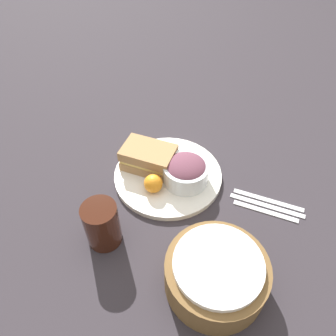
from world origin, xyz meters
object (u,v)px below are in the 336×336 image
plate (168,175)px  dressing_cup (181,153)px  bread_basket (216,274)px  drink_glass (102,224)px  sandwich (149,158)px  knife (267,205)px  spoon (266,211)px  salad_bowl (186,171)px  fork (268,200)px

plate → dressing_cup: dressing_cup is taller
plate → bread_basket: 0.30m
drink_glass → sandwich: bearing=-111.2°
dressing_cup → bread_basket: size_ratio=0.31×
knife → spoon: 0.02m
knife → spoon: same height
salad_bowl → dressing_cup: salad_bowl is taller
sandwich → knife: size_ratio=0.85×
salad_bowl → fork: salad_bowl is taller
bread_basket → knife: bearing=-125.5°
sandwich → fork: (-0.30, 0.10, -0.04)m
knife → bread_basket: bearing=-105.7°
knife → sandwich: bearing=178.8°
plate → sandwich: bearing=-26.5°
plate → drink_glass: (0.13, 0.19, 0.05)m
salad_bowl → spoon: 0.21m
dressing_cup → drink_glass: drink_glass is taller
sandwich → knife: bearing=159.0°
salad_bowl → drink_glass: bearing=43.3°
drink_glass → spoon: size_ratio=0.71×
drink_glass → plate: bearing=-125.4°
sandwich → salad_bowl: size_ratio=1.33×
drink_glass → knife: 0.39m
plate → fork: (-0.25, 0.07, -0.00)m
dressing_cup → fork: dressing_cup is taller
drink_glass → fork: (-0.38, -0.12, -0.05)m
sandwich → spoon: sandwich is taller
dressing_cup → knife: 0.26m
spoon → dressing_cup: bearing=161.3°
salad_bowl → knife: size_ratio=0.64×
bread_basket → sandwich: bearing=-63.7°
fork → knife: same height
plate → sandwich: sandwich is taller
fork → drink_glass: bearing=-143.1°
sandwich → spoon: (-0.29, 0.13, -0.04)m
salad_bowl → knife: 0.21m
spoon → knife: bearing=90.0°
dressing_cup → fork: 0.25m
bread_basket → knife: (-0.14, -0.20, -0.04)m
dressing_cup → drink_glass: (0.17, 0.25, 0.02)m
sandwich → salad_bowl: salad_bowl is taller
fork → sandwich: bearing=-177.9°
sandwich → salad_bowl: (-0.10, 0.05, 0.00)m
sandwich → drink_glass: size_ratio=1.39×
sandwich → bread_basket: bearing=116.3°
sandwich → salad_bowl: bearing=154.6°
plate → knife: bearing=160.2°
plate → bread_basket: size_ratio=1.39×
sandwich → drink_glass: bearing=68.8°
plate → spoon: 0.26m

